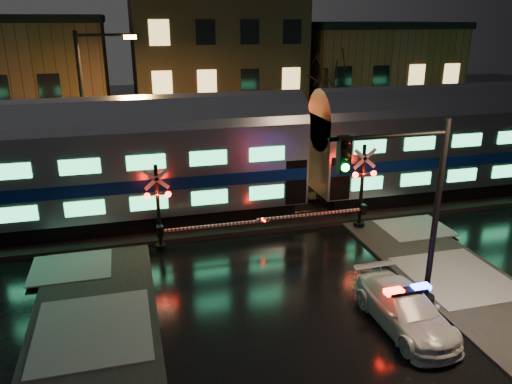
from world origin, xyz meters
TOP-DOWN VIEW (x-y plane):
  - ground at (0.00, 0.00)m, footprint 120.00×120.00m
  - ballast at (0.00, 5.00)m, footprint 90.00×4.20m
  - building_left at (-13.00, 22.00)m, footprint 14.00×10.00m
  - building_mid at (2.00, 22.50)m, footprint 12.00×11.00m
  - building_right at (15.00, 22.00)m, footprint 12.00×10.00m
  - train at (3.45, 5.00)m, footprint 51.00×3.12m
  - police_car at (3.00, -5.16)m, footprint 1.85×4.38m
  - crossing_signal_right at (4.76, 2.30)m, footprint 5.64×0.65m
  - crossing_signal_left at (-3.62, 2.30)m, footprint 5.30×0.63m
  - traffic_light at (3.40, -4.20)m, footprint 4.15×0.73m
  - streetlight at (-6.63, 9.00)m, footprint 2.92×0.31m

SIDE VIEW (x-z plane):
  - ground at x=0.00m, z-range 0.00..0.00m
  - ballast at x=0.00m, z-range 0.00..0.24m
  - police_car at x=3.00m, z-range -0.07..1.34m
  - crossing_signal_left at x=-3.62m, z-range -0.33..3.42m
  - crossing_signal_right at x=4.76m, z-range -0.35..3.65m
  - train at x=3.45m, z-range 0.42..6.35m
  - traffic_light at x=3.40m, z-range 0.20..6.62m
  - building_right at x=15.00m, z-range 0.00..8.50m
  - building_left at x=-13.00m, z-range 0.00..9.00m
  - streetlight at x=-6.63m, z-range 0.67..9.39m
  - building_mid at x=2.00m, z-range 0.00..11.50m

